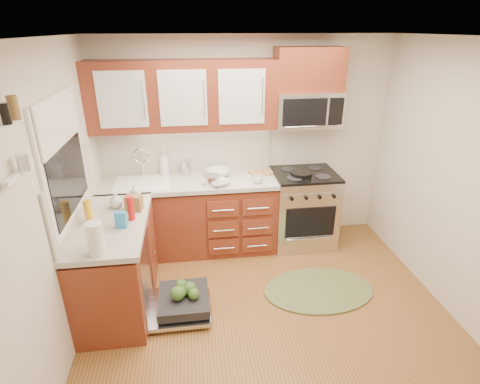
{
  "coord_description": "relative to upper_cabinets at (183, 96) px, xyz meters",
  "views": [
    {
      "loc": [
        -0.67,
        -2.64,
        2.57
      ],
      "look_at": [
        -0.19,
        0.85,
        1.01
      ],
      "focal_mm": 28.0,
      "sensor_mm": 36.0,
      "label": 1
    }
  ],
  "objects": [
    {
      "name": "floor",
      "position": [
        0.73,
        -1.57,
        -1.88
      ],
      "size": [
        3.5,
        3.5,
        0.0
      ],
      "primitive_type": "plane",
      "color": "brown",
      "rests_on": "ground"
    },
    {
      "name": "ceiling",
      "position": [
        0.73,
        -1.57,
        0.62
      ],
      "size": [
        3.5,
        3.5,
        0.0
      ],
      "primitive_type": "plane",
      "rotation": [
        3.14,
        0.0,
        0.0
      ],
      "color": "white",
      "rests_on": "ground"
    },
    {
      "name": "wall_back",
      "position": [
        0.73,
        0.18,
        -0.62
      ],
      "size": [
        3.5,
        0.04,
        2.5
      ],
      "primitive_type": "cube",
      "color": "beige",
      "rests_on": "ground"
    },
    {
      "name": "wall_left",
      "position": [
        -1.02,
        -1.57,
        -0.62
      ],
      "size": [
        0.04,
        3.5,
        2.5
      ],
      "primitive_type": "cube",
      "color": "beige",
      "rests_on": "ground"
    },
    {
      "name": "wall_right",
      "position": [
        2.48,
        -1.57,
        -0.62
      ],
      "size": [
        0.04,
        3.5,
        2.5
      ],
      "primitive_type": "cube",
      "color": "beige",
      "rests_on": "ground"
    },
    {
      "name": "base_cabinet_back",
      "position": [
        0.0,
        -0.12,
        -1.45
      ],
      "size": [
        2.05,
        0.6,
        0.85
      ],
      "primitive_type": "cube",
      "color": "#5F2315",
      "rests_on": "ground"
    },
    {
      "name": "base_cabinet_left",
      "position": [
        -0.72,
        -1.05,
        -1.45
      ],
      "size": [
        0.6,
        1.25,
        0.85
      ],
      "primitive_type": "cube",
      "color": "#5F2315",
      "rests_on": "ground"
    },
    {
      "name": "countertop_back",
      "position": [
        0.0,
        -0.14,
        -0.97
      ],
      "size": [
        2.07,
        0.64,
        0.05
      ],
      "primitive_type": "cube",
      "color": "beige",
      "rests_on": "base_cabinet_back"
    },
    {
      "name": "countertop_left",
      "position": [
        -0.71,
        -1.05,
        -0.97
      ],
      "size": [
        0.64,
        1.27,
        0.05
      ],
      "primitive_type": "cube",
      "color": "beige",
      "rests_on": "base_cabinet_left"
    },
    {
      "name": "backsplash_back",
      "position": [
        0.0,
        0.16,
        -0.67
      ],
      "size": [
        2.05,
        0.02,
        0.57
      ],
      "primitive_type": "cube",
      "color": "beige",
      "rests_on": "ground"
    },
    {
      "name": "backsplash_left",
      "position": [
        -1.01,
        -1.05,
        -0.67
      ],
      "size": [
        0.02,
        1.25,
        0.57
      ],
      "primitive_type": "cube",
      "color": "beige",
      "rests_on": "ground"
    },
    {
      "name": "upper_cabinets",
      "position": [
        0.0,
        0.0,
        0.0
      ],
      "size": [
        2.05,
        0.35,
        0.75
      ],
      "primitive_type": null,
      "color": "#5F2315",
      "rests_on": "ground"
    },
    {
      "name": "cabinet_over_mw",
      "position": [
        1.41,
        0.0,
        0.26
      ],
      "size": [
        0.76,
        0.35,
        0.47
      ],
      "primitive_type": "cube",
      "color": "#5F2315",
      "rests_on": "ground"
    },
    {
      "name": "range",
      "position": [
        1.41,
        -0.15,
        -1.4
      ],
      "size": [
        0.76,
        0.64,
        0.95
      ],
      "primitive_type": null,
      "color": "silver",
      "rests_on": "ground"
    },
    {
      "name": "microwave",
      "position": [
        1.41,
        -0.02,
        -0.18
      ],
      "size": [
        0.76,
        0.38,
        0.4
      ],
      "primitive_type": null,
      "color": "silver",
      "rests_on": "ground"
    },
    {
      "name": "sink",
      "position": [
        -0.52,
        -0.16,
        -1.07
      ],
      "size": [
        0.62,
        0.5,
        0.26
      ],
      "primitive_type": null,
      "color": "white",
      "rests_on": "ground"
    },
    {
      "name": "dishwasher",
      "position": [
        -0.13,
        -1.27,
        -1.77
      ],
      "size": [
        0.7,
        0.6,
        0.2
      ],
      "primitive_type": null,
      "color": "silver",
      "rests_on": "ground"
    },
    {
      "name": "window",
      "position": [
        -1.01,
        -1.07,
        -0.32
      ],
      "size": [
        0.03,
        1.05,
        1.05
      ],
      "primitive_type": null,
      "color": "white",
      "rests_on": "ground"
    },
    {
      "name": "window_blind",
      "position": [
        -0.98,
        -1.07,
        0.0
      ],
      "size": [
        0.02,
        0.96,
        0.4
      ],
      "primitive_type": "cube",
      "color": "white",
      "rests_on": "ground"
    },
    {
      "name": "shelf_upper",
      "position": [
        -0.99,
        -1.92,
        0.17
      ],
      "size": [
        0.04,
        0.4,
        0.03
      ],
      "primitive_type": "cube",
      "color": "white",
      "rests_on": "ground"
    },
    {
      "name": "shelf_lower",
      "position": [
        -0.99,
        -1.92,
        -0.12
      ],
      "size": [
        0.04,
        0.4,
        0.03
      ],
      "primitive_type": "cube",
      "color": "white",
      "rests_on": "ground"
    },
    {
      "name": "rug",
      "position": [
        1.32,
        -1.15,
        -1.86
      ],
      "size": [
        1.27,
        0.93,
        0.02
      ],
      "primitive_type": null,
      "rotation": [
        0.0,
        0.0,
        0.15
      ],
      "color": "olive",
      "rests_on": "ground"
    },
    {
      "name": "skillet",
      "position": [
        1.33,
        -0.23,
        -0.9
      ],
      "size": [
        0.33,
        0.33,
        0.05
      ],
      "primitive_type": "cylinder",
      "rotation": [
        0.0,
        0.0,
        0.41
      ],
      "color": "black",
      "rests_on": "range"
    },
    {
      "name": "stock_pot",
      "position": [
        0.27,
        -0.3,
        -0.89
      ],
      "size": [
        0.2,
        0.2,
        0.11
      ],
      "primitive_type": "cylinder",
      "rotation": [
        0.0,
        0.0,
        -0.08
      ],
      "color": "silver",
      "rests_on": "countertop_back"
    },
    {
      "name": "cutting_board",
      "position": [
        0.91,
        -0.02,
        -0.94
      ],
      "size": [
        0.36,
        0.29,
        0.02
      ],
      "primitive_type": "cube",
      "rotation": [
        0.0,
        0.0,
        0.31
      ],
      "color": "tan",
      "rests_on": "countertop_back"
    },
    {
      "name": "canister",
      "position": [
        -0.02,
        0.07,
        -0.86
      ],
      "size": [
        0.11,
        0.11,
        0.17
      ],
      "primitive_type": "cylinder",
      "rotation": [
        0.0,
        0.0,
        0.07
      ],
      "color": "silver",
      "rests_on": "countertop_back"
    },
    {
      "name": "paper_towel_roll",
      "position": [
        -0.72,
        -1.59,
        -0.81
      ],
      "size": [
        0.16,
        0.16,
        0.28
      ],
      "primitive_type": "cylinder",
      "rotation": [
        0.0,
        0.0,
        -0.3
      ],
      "color": "white",
      "rests_on": "countertop_left"
    },
    {
      "name": "mustard_bottle",
      "position": [
        -0.9,
        -1.05,
        -0.84
      ],
      "size": [
        0.08,
        0.08,
        0.22
      ],
      "primitive_type": "cylinder",
      "rotation": [
        0.0,
        0.0,
        0.07
      ],
      "color": "#F2AD1A",
      "rests_on": "countertop_left"
    },
    {
      "name": "red_bottle",
      "position": [
        -0.52,
        -1.03,
        -0.83
      ],
      "size": [
        0.07,
        0.07,
        0.23
      ],
      "primitive_type": "cylinder",
      "rotation": [
        0.0,
        0.0,
        0.23
      ],
      "color": "red",
      "rests_on": "countertop_left"
    },
    {
      "name": "wooden_box",
      "position": [
        -0.52,
        -0.84,
        -0.87
      ],
      "size": [
        0.17,
        0.13,
        0.15
      ],
      "primitive_type": "cube",
      "rotation": [
        0.0,
        0.0,
        -0.18
      ],
      "color": "brown",
      "rests_on": "countertop_left"
    },
    {
      "name": "blue_carton",
      "position": [
        -0.6,
        -1.18,
        -0.87
      ],
      "size": [
        0.1,
        0.07,
        0.15
      ],
      "primitive_type": "cube",
      "rotation": [
        0.0,
        0.0,
        -0.08
      ],
      "color": "#2A83C4",
      "rests_on": "countertop_left"
    },
    {
      "name": "bowl_a",
      "position": [
        0.34,
        -0.32,
        -0.92
      ],
      "size": [
        0.3,
        0.3,
        0.06
      ],
      "primitive_type": "imported",
      "rotation": [
        0.0,
        0.0,
        0.4
      ],
      "color": "#999999",
      "rests_on": "countertop_back"
    },
    {
      "name": "bowl_b",
      "position": [
        0.36,
        -0.04,
        -0.91
      ],
      "size": [
        0.36,
        0.36,
        0.09
      ],
      "primitive_type": "imported",
      "rotation": [
        0.0,
        0.0,
        -0.31
      ],
      "color": "#999999",
      "rests_on": "countertop_back"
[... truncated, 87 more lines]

